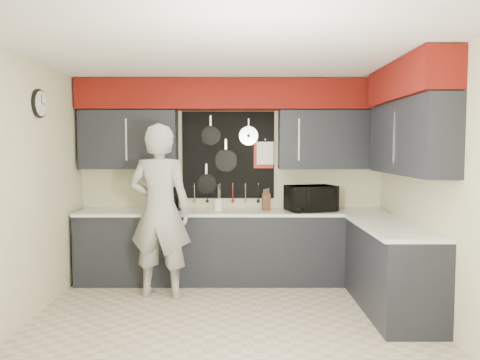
{
  "coord_description": "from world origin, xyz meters",
  "views": [
    {
      "loc": [
        0.09,
        -4.49,
        1.73
      ],
      "look_at": [
        0.1,
        0.5,
        1.38
      ],
      "focal_mm": 35.0,
      "sensor_mm": 36.0,
      "label": 1
    }
  ],
  "objects_px": {
    "person": "(160,211)",
    "microwave": "(311,198)",
    "coffee_maker": "(172,198)",
    "knife_block": "(266,202)",
    "utensil_crock": "(218,204)"
  },
  "relations": [
    {
      "from": "person",
      "to": "microwave",
      "type": "bearing_deg",
      "value": -154.13
    },
    {
      "from": "microwave",
      "to": "coffee_maker",
      "type": "height_order",
      "value": "microwave"
    },
    {
      "from": "knife_block",
      "to": "person",
      "type": "height_order",
      "value": "person"
    },
    {
      "from": "microwave",
      "to": "utensil_crock",
      "type": "relative_size",
      "value": 3.85
    },
    {
      "from": "utensil_crock",
      "to": "microwave",
      "type": "bearing_deg",
      "value": -3.45
    },
    {
      "from": "microwave",
      "to": "person",
      "type": "height_order",
      "value": "person"
    },
    {
      "from": "utensil_crock",
      "to": "coffee_maker",
      "type": "bearing_deg",
      "value": -174.65
    },
    {
      "from": "coffee_maker",
      "to": "utensil_crock",
      "type": "bearing_deg",
      "value": 17.89
    },
    {
      "from": "coffee_maker",
      "to": "person",
      "type": "height_order",
      "value": "person"
    },
    {
      "from": "utensil_crock",
      "to": "person",
      "type": "distance_m",
      "value": 0.89
    },
    {
      "from": "microwave",
      "to": "knife_block",
      "type": "height_order",
      "value": "microwave"
    },
    {
      "from": "knife_block",
      "to": "coffee_maker",
      "type": "height_order",
      "value": "coffee_maker"
    },
    {
      "from": "microwave",
      "to": "person",
      "type": "bearing_deg",
      "value": 178.95
    },
    {
      "from": "utensil_crock",
      "to": "coffee_maker",
      "type": "distance_m",
      "value": 0.59
    },
    {
      "from": "microwave",
      "to": "utensil_crock",
      "type": "distance_m",
      "value": 1.18
    }
  ]
}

